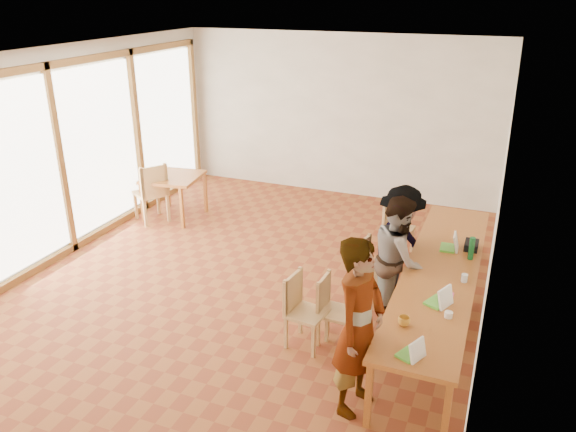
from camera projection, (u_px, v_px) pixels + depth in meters
name	position (u px, v px, depth m)	size (l,w,h in m)	color
ground	(247.00, 285.00, 7.59)	(8.00, 8.00, 0.00)	brown
wall_back	(338.00, 116.00, 10.45)	(6.00, 0.10, 3.00)	silver
wall_right	(497.00, 213.00, 5.99)	(0.10, 8.00, 3.00)	silver
window_wall	(58.00, 155.00, 8.04)	(0.10, 8.00, 3.00)	white
ceiling	(240.00, 54.00, 6.44)	(6.00, 8.00, 0.04)	white
communal_table	(441.00, 272.00, 6.44)	(0.80, 4.00, 0.75)	#AF6627
side_table	(173.00, 180.00, 9.59)	(0.90, 0.90, 0.75)	#AF6627
chair_near	(330.00, 302.00, 6.24)	(0.39, 0.39, 0.42)	#DEB56F
chair_mid	(300.00, 302.00, 6.18)	(0.44, 0.44, 0.45)	#DEB56F
chair_far	(368.00, 265.00, 6.97)	(0.48, 0.48, 0.46)	#DEB56F
chair_empty	(393.00, 221.00, 8.31)	(0.45, 0.45, 0.46)	#DEB56F
chair_spare	(152.00, 187.00, 9.37)	(0.66, 0.66, 0.55)	#DEB56F
person_near	(359.00, 327.00, 5.09)	(0.64, 0.42, 1.76)	gray
person_mid	(398.00, 259.00, 6.59)	(0.76, 0.59, 1.56)	gray
person_far	(400.00, 246.00, 6.94)	(1.00, 0.57, 1.55)	gray
laptop_near	(413.00, 352.00, 4.87)	(0.26, 0.27, 0.18)	#58BE38
laptop_mid	(441.00, 300.00, 5.68)	(0.29, 0.30, 0.21)	#58BE38
laptop_far	(452.00, 245.00, 6.87)	(0.22, 0.26, 0.21)	#58BE38
yellow_mug	(404.00, 321.00, 5.34)	(0.12, 0.12, 0.09)	gold
green_bottle	(471.00, 248.00, 6.60)	(0.07, 0.07, 0.28)	#15642D
clear_glass	(464.00, 278.00, 6.12)	(0.07, 0.07, 0.09)	silver
condiment_cup	(449.00, 315.00, 5.47)	(0.08, 0.08, 0.06)	white
pink_phone	(451.00, 295.00, 5.86)	(0.05, 0.10, 0.01)	#E45094
black_pouch	(471.00, 245.00, 6.90)	(0.16, 0.26, 0.09)	black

